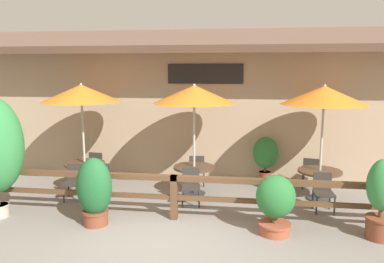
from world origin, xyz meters
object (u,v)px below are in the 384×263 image
chair_middle_wallside (197,168)px  dining_table_near (85,168)px  chair_near_wallside (98,165)px  chair_middle_streetside (191,185)px  dining_table_far (320,176)px  dining_table_middle (194,172)px  chair_far_wallside (311,171)px  patio_umbrella_middle (194,94)px  potted_plant_small_flowering (266,155)px  potted_plant_corner_fern (94,191)px  potted_plant_tall_tropical (275,202)px  patio_umbrella_far (324,96)px  chair_near_streetside (74,180)px  chair_far_streetside (323,191)px  potted_plant_broad_leaf (382,197)px  patio_umbrella_near (81,93)px

chair_middle_wallside → dining_table_near: bearing=8.1°
chair_near_wallside → chair_middle_streetside: 3.20m
chair_near_wallside → dining_table_far: bearing=-179.2°
dining_table_middle → chair_far_wallside: bearing=15.7°
patio_umbrella_middle → dining_table_middle: size_ratio=2.68×
chair_middle_wallside → chair_far_wallside: size_ratio=1.00×
chair_near_wallside → potted_plant_small_flowering: bearing=-171.2°
chair_near_wallside → dining_table_middle: bearing=172.8°
patio_umbrella_middle → dining_table_middle: (-0.00, 0.00, -1.94)m
dining_table_near → patio_umbrella_middle: size_ratio=0.37×
chair_far_wallside → potted_plant_corner_fern: size_ratio=0.61×
patio_umbrella_middle → potted_plant_tall_tropical: patio_umbrella_middle is taller
chair_middle_streetside → potted_plant_corner_fern: (-1.75, -1.43, 0.24)m
patio_umbrella_far → potted_plant_small_flowering: patio_umbrella_far is taller
chair_middle_wallside → patio_umbrella_far: bearing=161.3°
patio_umbrella_middle → dining_table_far: (3.05, 0.05, -1.94)m
potted_plant_corner_fern → dining_table_near: bearing=118.3°
chair_near_streetside → patio_umbrella_middle: 3.57m
chair_near_wallside → dining_table_far: chair_near_wallside is taller
chair_middle_wallside → potted_plant_tall_tropical: size_ratio=0.73×
dining_table_near → dining_table_far: bearing=0.6°
chair_far_streetside → potted_plant_tall_tropical: potted_plant_tall_tropical is taller
dining_table_near → potted_plant_tall_tropical: potted_plant_tall_tropical is taller
chair_near_streetside → dining_table_near: bearing=84.7°
chair_near_streetside → chair_middle_wallside: 3.18m
dining_table_middle → chair_middle_wallside: size_ratio=1.22×
potted_plant_broad_leaf → chair_far_streetside: bearing=120.9°
chair_middle_wallside → chair_far_streetside: 3.35m
potted_plant_tall_tropical → potted_plant_small_flowering: (-0.03, 2.95, 0.23)m
potted_plant_broad_leaf → potted_plant_small_flowering: (-1.95, 2.89, 0.05)m
chair_middle_streetside → patio_umbrella_far: size_ratio=0.31×
patio_umbrella_near → chair_middle_streetside: (2.90, -0.71, -2.05)m
chair_near_streetside → chair_middle_streetside: (2.85, 0.05, 0.00)m
patio_umbrella_near → chair_middle_streetside: size_ratio=3.28×
chair_near_wallside → patio_umbrella_far: (5.88, -0.69, 2.05)m
chair_near_streetside → patio_umbrella_far: size_ratio=0.31×
chair_far_streetside → chair_far_wallside: same height
chair_near_streetside → potted_plant_corner_fern: (1.09, -1.38, 0.24)m
chair_middle_streetside → chair_near_streetside: bearing=172.9°
patio_umbrella_far → chair_near_wallside: bearing=173.3°
patio_umbrella_near → dining_table_far: bearing=0.6°
chair_middle_wallside → patio_umbrella_near: bearing=8.1°
chair_near_wallside → potted_plant_tall_tropical: potted_plant_tall_tropical is taller
chair_middle_wallside → chair_far_streetside: same height
dining_table_near → chair_near_wallside: (0.06, 0.75, -0.11)m
chair_middle_streetside → chair_far_wallside: 3.36m
chair_far_streetside → patio_umbrella_near: bearing=170.3°
patio_umbrella_near → patio_umbrella_middle: 2.88m
chair_near_wallside → chair_far_wallside: size_ratio=1.00×
patio_umbrella_middle → patio_umbrella_far: same height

